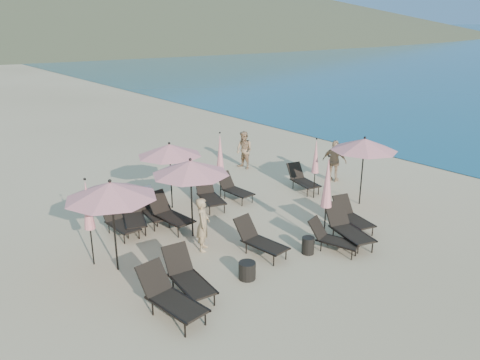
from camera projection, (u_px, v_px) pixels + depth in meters
ground at (313, 245)px, 13.73m from camera, size 800.00×800.00×0.00m
lounger_0 at (170, 296)px, 10.32m from camera, size 0.94×1.88×1.04m
lounger_1 at (188, 276)px, 11.17m from camera, size 0.83×1.79×1.00m
lounger_2 at (259, 239)px, 13.11m from camera, size 0.83×1.72×0.95m
lounger_3 at (332, 238)px, 13.31m from camera, size 0.98×1.59×0.86m
lounger_4 at (347, 227)px, 13.78m from camera, size 1.14×1.92×1.04m
lounger_5 at (352, 216)px, 14.76m from camera, size 0.97×1.68×0.91m
lounger_6 at (119, 221)px, 14.37m from camera, size 0.70×1.60×0.90m
lounger_7 at (133, 214)px, 14.81m from camera, size 1.15×1.79×0.96m
lounger_8 at (152, 207)px, 15.30m from camera, size 0.79×1.70×1.02m
lounger_9 at (209, 194)px, 16.51m from camera, size 1.06×1.81×0.98m
lounger_10 at (234, 188)px, 17.23m from camera, size 0.68×1.60×0.90m
lounger_11 at (302, 179)px, 18.19m from camera, size 0.94×1.71×0.93m
lounger_12 at (169, 213)px, 14.83m from camera, size 0.86×1.84×1.02m
umbrella_open_0 at (111, 190)px, 11.68m from camera, size 2.35×2.35×2.53m
umbrella_open_1 at (190, 167)px, 13.64m from camera, size 2.31×2.31×2.49m
umbrella_open_2 at (364, 145)px, 16.18m from camera, size 2.32×2.32×2.49m
umbrella_open_3 at (170, 150)px, 15.86m from camera, size 2.22×2.22×2.39m
umbrella_closed_0 at (327, 183)px, 13.27m from camera, size 0.32×0.32×2.72m
umbrella_closed_1 at (316, 157)px, 16.96m from camera, size 0.27×0.27×2.29m
umbrella_closed_2 at (88, 205)px, 12.11m from camera, size 0.29×0.29×2.47m
umbrella_closed_3 at (220, 152)px, 17.01m from camera, size 0.29×0.29×2.50m
side_table_0 at (247, 271)px, 11.88m from camera, size 0.44×0.44×0.46m
side_table_1 at (308, 245)px, 13.18m from camera, size 0.35×0.35×0.49m
beachgoer_a at (203, 224)px, 13.24m from camera, size 0.66×0.68×1.58m
beachgoer_b at (244, 150)px, 20.74m from camera, size 0.71×0.87×1.68m
beachgoer_c at (335, 161)px, 19.06m from camera, size 0.78×1.09×1.72m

